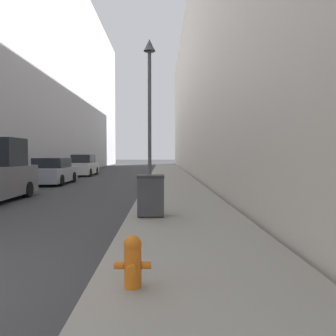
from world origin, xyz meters
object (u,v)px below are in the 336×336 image
(trash_bin, at_px, (151,195))
(lamppost, at_px, (150,95))
(parked_sedan_near, at_px, (52,172))
(fire_hydrant, at_px, (133,260))
(parked_sedan_far, at_px, (84,166))

(trash_bin, distance_m, lamppost, 5.25)
(parked_sedan_near, bearing_deg, fire_hydrant, -68.35)
(trash_bin, bearing_deg, parked_sedan_far, 108.52)
(lamppost, relative_size, parked_sedan_near, 1.43)
(trash_bin, relative_size, lamppost, 0.18)
(fire_hydrant, bearing_deg, trash_bin, 89.21)
(lamppost, bearing_deg, fire_hydrant, -89.18)
(parked_sedan_far, bearing_deg, fire_hydrant, -75.12)
(fire_hydrant, distance_m, parked_sedan_far, 23.97)
(lamppost, distance_m, parked_sedan_far, 16.04)
(fire_hydrant, bearing_deg, lamppost, 90.82)
(fire_hydrant, xyz_separation_m, lamppost, (-0.12, 8.66, 3.55))
(fire_hydrant, height_order, parked_sedan_far, parked_sedan_far)
(lamppost, height_order, parked_sedan_near, lamppost)
(trash_bin, xyz_separation_m, parked_sedan_far, (-6.22, 18.57, 0.09))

